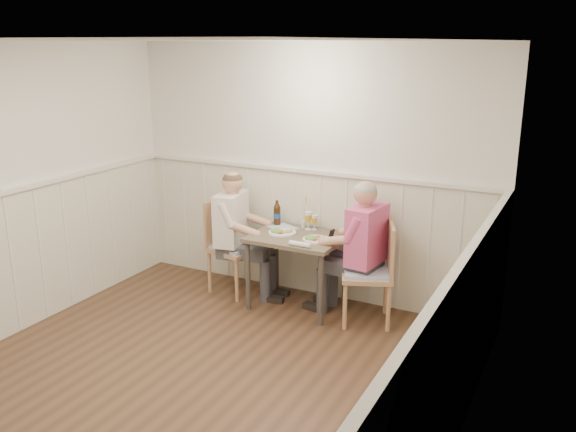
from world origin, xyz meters
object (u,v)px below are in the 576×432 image
object	(u,v)px
diner_cream	(235,243)
beer_bottle	(277,214)
grass_vase	(303,213)
dining_table	(297,245)
man_in_pink	(362,261)
chair_right	(374,269)
chair_left	(231,242)

from	to	relation	value
diner_cream	beer_bottle	size ratio (longest dim) A/B	5.12
diner_cream	beer_bottle	world-z (taller)	diner_cream
diner_cream	grass_vase	world-z (taller)	diner_cream
dining_table	man_in_pink	world-z (taller)	man_in_pink
chair_right	diner_cream	world-z (taller)	diner_cream
beer_bottle	grass_vase	size ratio (longest dim) A/B	0.75
chair_right	grass_vase	bearing A→B (deg)	163.75
chair_right	beer_bottle	distance (m)	1.22
grass_vase	diner_cream	bearing A→B (deg)	-158.28
dining_table	grass_vase	size ratio (longest dim) A/B	2.53
dining_table	beer_bottle	bearing A→B (deg)	146.72
chair_right	dining_table	bearing A→B (deg)	179.91
dining_table	chair_right	bearing A→B (deg)	-0.09
man_in_pink	beer_bottle	distance (m)	1.08
chair_right	chair_left	size ratio (longest dim) A/B	1.00
beer_bottle	chair_left	bearing A→B (deg)	-159.60
chair_right	beer_bottle	world-z (taller)	beer_bottle
chair_right	grass_vase	xyz separation A→B (m)	(-0.86, 0.25, 0.37)
beer_bottle	grass_vase	xyz separation A→B (m)	(0.29, 0.02, 0.04)
chair_right	diner_cream	xyz separation A→B (m)	(-1.52, -0.01, 0.03)
diner_cream	grass_vase	bearing A→B (deg)	21.72
dining_table	diner_cream	world-z (taller)	diner_cream
man_in_pink	diner_cream	xyz separation A→B (m)	(-1.39, -0.03, -0.02)
chair_left	chair_right	bearing A→B (deg)	-1.99
chair_left	diner_cream	bearing A→B (deg)	-36.42
chair_right	chair_left	world-z (taller)	chair_left
chair_right	man_in_pink	size ratio (longest dim) A/B	0.71
chair_right	grass_vase	world-z (taller)	grass_vase
chair_left	dining_table	bearing A→B (deg)	-3.87
grass_vase	chair_left	bearing A→B (deg)	-165.56
chair_right	man_in_pink	distance (m)	0.14
diner_cream	man_in_pink	bearing A→B (deg)	1.37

